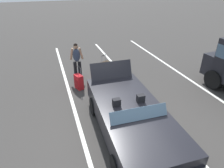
% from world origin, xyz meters
% --- Properties ---
extents(ground_plane, '(80.00, 80.00, 0.00)m').
position_xyz_m(ground_plane, '(0.00, 0.00, 0.00)').
color(ground_plane, '#383533').
extents(lot_line_near, '(18.00, 0.12, 0.01)m').
position_xyz_m(lot_line_near, '(0.00, -1.40, 0.00)').
color(lot_line_near, silver).
rests_on(lot_line_near, ground_plane).
extents(lot_line_mid, '(18.00, 0.12, 0.01)m').
position_xyz_m(lot_line_mid, '(0.00, 1.30, 0.00)').
color(lot_line_mid, silver).
rests_on(lot_line_mid, ground_plane).
extents(convertible_car, '(4.23, 1.95, 1.52)m').
position_xyz_m(convertible_car, '(0.20, -0.01, 0.59)').
color(convertible_car, black).
rests_on(convertible_car, ground_plane).
extents(suitcase_large_black, '(0.49, 0.56, 1.06)m').
position_xyz_m(suitcase_large_black, '(-3.89, 0.43, 0.37)').
color(suitcase_large_black, '#2D2319').
rests_on(suitcase_large_black, ground_plane).
extents(suitcase_medium_bright, '(0.46, 0.36, 0.99)m').
position_xyz_m(suitcase_medium_bright, '(-3.18, -0.94, 0.31)').
color(suitcase_medium_bright, red).
rests_on(suitcase_medium_bright, ground_plane).
extents(duffel_bag, '(0.40, 0.66, 0.34)m').
position_xyz_m(duffel_bag, '(-3.20, 0.67, 0.16)').
color(duffel_bag, '#991E8C').
rests_on(duffel_bag, ground_plane).
extents(traveler_person, '(0.26, 0.61, 1.65)m').
position_xyz_m(traveler_person, '(-4.17, -0.80, 0.93)').
color(traveler_person, black).
rests_on(traveler_person, ground_plane).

